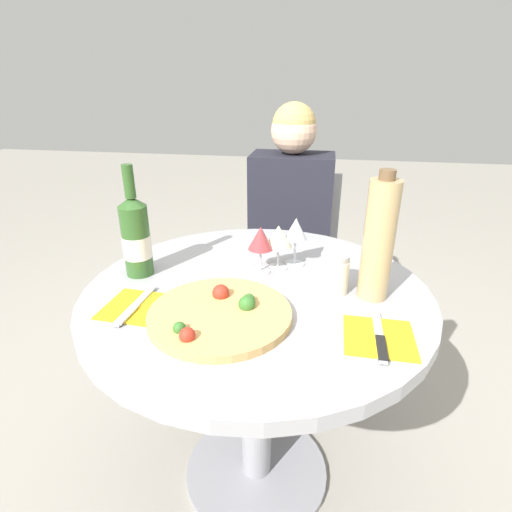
% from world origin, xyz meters
% --- Properties ---
extents(ground_plane, '(12.00, 12.00, 0.00)m').
position_xyz_m(ground_plane, '(0.00, 0.00, 0.00)').
color(ground_plane, gray).
rests_on(ground_plane, ground).
extents(dining_table, '(0.93, 0.93, 0.72)m').
position_xyz_m(dining_table, '(0.00, 0.00, 0.56)').
color(dining_table, gray).
rests_on(dining_table, ground_plane).
extents(chair_behind_diner, '(0.44, 0.44, 0.83)m').
position_xyz_m(chair_behind_diner, '(0.02, 0.82, 0.40)').
color(chair_behind_diner, '#ADADB2').
rests_on(chair_behind_diner, ground_plane).
extents(seated_diner, '(0.35, 0.46, 1.16)m').
position_xyz_m(seated_diner, '(0.02, 0.68, 0.52)').
color(seated_diner, black).
rests_on(seated_diner, ground_plane).
extents(pizza_large, '(0.34, 0.34, 0.05)m').
position_xyz_m(pizza_large, '(-0.06, -0.16, 0.73)').
color(pizza_large, tan).
rests_on(pizza_large, dining_table).
extents(wine_bottle, '(0.08, 0.08, 0.31)m').
position_xyz_m(wine_bottle, '(-0.35, 0.03, 0.83)').
color(wine_bottle, '#2D5623').
rests_on(wine_bottle, dining_table).
extents(tall_carafe, '(0.08, 0.08, 0.33)m').
position_xyz_m(tall_carafe, '(0.30, 0.01, 0.88)').
color(tall_carafe, tan).
rests_on(tall_carafe, dining_table).
extents(sugar_shaker, '(0.08, 0.08, 0.11)m').
position_xyz_m(sugar_shaker, '(0.20, 0.01, 0.77)').
color(sugar_shaker, silver).
rests_on(sugar_shaker, dining_table).
extents(wine_glass_front_left, '(0.07, 0.07, 0.14)m').
position_xyz_m(wine_glass_front_left, '(-0.01, 0.10, 0.82)').
color(wine_glass_front_left, silver).
rests_on(wine_glass_front_left, dining_table).
extents(wine_glass_center, '(0.08, 0.08, 0.13)m').
position_xyz_m(wine_glass_center, '(0.04, 0.13, 0.82)').
color(wine_glass_center, silver).
rests_on(wine_glass_center, dining_table).
extents(wine_glass_back_right, '(0.07, 0.07, 0.15)m').
position_xyz_m(wine_glass_back_right, '(0.09, 0.17, 0.83)').
color(wine_glass_back_right, silver).
rests_on(wine_glass_back_right, dining_table).
extents(place_setting_left, '(0.16, 0.19, 0.01)m').
position_xyz_m(place_setting_left, '(-0.28, -0.15, 0.72)').
color(place_setting_left, gold).
rests_on(place_setting_left, dining_table).
extents(place_setting_right, '(0.15, 0.19, 0.01)m').
position_xyz_m(place_setting_right, '(0.30, -0.18, 0.72)').
color(place_setting_right, gold).
rests_on(place_setting_right, dining_table).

